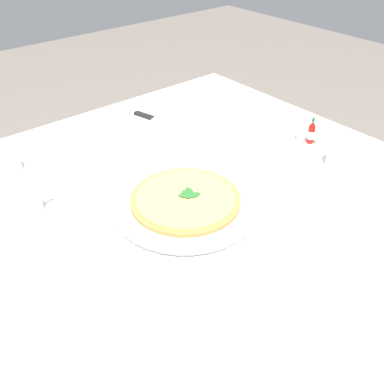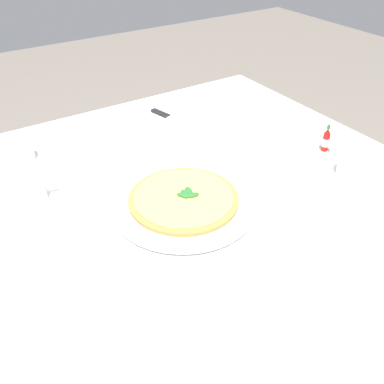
{
  "view_description": "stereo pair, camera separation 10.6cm",
  "coord_description": "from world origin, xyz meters",
  "px_view_note": "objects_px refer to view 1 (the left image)",
  "views": [
    {
      "loc": [
        0.68,
        -0.58,
        1.38
      ],
      "look_at": [
        0.02,
        -0.03,
        0.77
      ],
      "focal_mm": 39.78,
      "sensor_mm": 36.0,
      "label": 1
    },
    {
      "loc": [
        0.74,
        -0.5,
        1.38
      ],
      "look_at": [
        0.02,
        -0.03,
        0.77
      ],
      "focal_mm": 39.78,
      "sensor_mm": 36.0,
      "label": 2
    }
  ],
  "objects_px": {
    "hot_sauce_bottle": "(311,133)",
    "pepper_shaker": "(301,133)",
    "coffee_cup_far_right": "(26,206)",
    "napkin_folded": "(155,123)",
    "pizza_plate": "(185,203)",
    "salt_shaker": "(320,138)",
    "coffee_cup_far_left": "(6,165)",
    "coffee_cup_near_left": "(341,157)",
    "menu_card": "(93,144)",
    "dinner_knife": "(156,120)",
    "pizza": "(185,199)"
  },
  "relations": [
    {
      "from": "pizza_plate",
      "to": "hot_sauce_bottle",
      "type": "relative_size",
      "value": 4.27
    },
    {
      "from": "pizza_plate",
      "to": "coffee_cup_far_right",
      "type": "relative_size",
      "value": 2.67
    },
    {
      "from": "menu_card",
      "to": "hot_sauce_bottle",
      "type": "bearing_deg",
      "value": 24.8
    },
    {
      "from": "salt_shaker",
      "to": "coffee_cup_far_left",
      "type": "bearing_deg",
      "value": -119.53
    },
    {
      "from": "napkin_folded",
      "to": "menu_card",
      "type": "xyz_separation_m",
      "value": [
        0.03,
        -0.24,
        0.02
      ]
    },
    {
      "from": "coffee_cup_far_right",
      "to": "coffee_cup_near_left",
      "type": "bearing_deg",
      "value": 64.99
    },
    {
      "from": "coffee_cup_far_left",
      "to": "pepper_shaker",
      "type": "xyz_separation_m",
      "value": [
        0.39,
        0.76,
        -0.0
      ]
    },
    {
      "from": "pizza_plate",
      "to": "salt_shaker",
      "type": "relative_size",
      "value": 6.29
    },
    {
      "from": "salt_shaker",
      "to": "dinner_knife",
      "type": "bearing_deg",
      "value": -143.67
    },
    {
      "from": "dinner_knife",
      "to": "salt_shaker",
      "type": "height_order",
      "value": "salt_shaker"
    },
    {
      "from": "pizza_plate",
      "to": "coffee_cup_far_left",
      "type": "distance_m",
      "value": 0.51
    },
    {
      "from": "napkin_folded",
      "to": "dinner_knife",
      "type": "xyz_separation_m",
      "value": [
        0.0,
        0.0,
        0.01
      ]
    },
    {
      "from": "coffee_cup_near_left",
      "to": "pepper_shaker",
      "type": "height_order",
      "value": "coffee_cup_near_left"
    },
    {
      "from": "coffee_cup_far_left",
      "to": "pizza_plate",
      "type": "bearing_deg",
      "value": 33.34
    },
    {
      "from": "coffee_cup_near_left",
      "to": "salt_shaker",
      "type": "relative_size",
      "value": 2.36
    },
    {
      "from": "pizza_plate",
      "to": "hot_sauce_bottle",
      "type": "xyz_separation_m",
      "value": [
        -0.01,
        0.5,
        0.02
      ]
    },
    {
      "from": "napkin_folded",
      "to": "coffee_cup_far_right",
      "type": "bearing_deg",
      "value": -78.79
    },
    {
      "from": "coffee_cup_near_left",
      "to": "napkin_folded",
      "type": "height_order",
      "value": "coffee_cup_near_left"
    },
    {
      "from": "coffee_cup_far_right",
      "to": "menu_card",
      "type": "height_order",
      "value": "menu_card"
    },
    {
      "from": "pizza_plate",
      "to": "menu_card",
      "type": "bearing_deg",
      "value": -173.29
    },
    {
      "from": "dinner_knife",
      "to": "salt_shaker",
      "type": "xyz_separation_m",
      "value": [
        0.42,
        0.31,
        0.0
      ]
    },
    {
      "from": "napkin_folded",
      "to": "coffee_cup_near_left",
      "type": "bearing_deg",
      "value": 16.31
    },
    {
      "from": "hot_sauce_bottle",
      "to": "pepper_shaker",
      "type": "bearing_deg",
      "value": -160.35
    },
    {
      "from": "hot_sauce_bottle",
      "to": "coffee_cup_far_left",
      "type": "bearing_deg",
      "value": -118.27
    },
    {
      "from": "pizza_plate",
      "to": "napkin_folded",
      "type": "relative_size",
      "value": 1.49
    },
    {
      "from": "napkin_folded",
      "to": "pepper_shaker",
      "type": "relative_size",
      "value": 4.21
    },
    {
      "from": "coffee_cup_near_left",
      "to": "pizza_plate",
      "type": "bearing_deg",
      "value": -106.61
    },
    {
      "from": "pizza_plate",
      "to": "coffee_cup_near_left",
      "type": "relative_size",
      "value": 2.67
    },
    {
      "from": "coffee_cup_near_left",
      "to": "hot_sauce_bottle",
      "type": "height_order",
      "value": "hot_sauce_bottle"
    },
    {
      "from": "salt_shaker",
      "to": "pizza_plate",
      "type": "bearing_deg",
      "value": -92.38
    },
    {
      "from": "coffee_cup_far_right",
      "to": "napkin_folded",
      "type": "relative_size",
      "value": 0.56
    },
    {
      "from": "salt_shaker",
      "to": "pepper_shaker",
      "type": "xyz_separation_m",
      "value": [
        -0.06,
        -0.02,
        0.0
      ]
    },
    {
      "from": "coffee_cup_far_right",
      "to": "pepper_shaker",
      "type": "bearing_deg",
      "value": 77.01
    },
    {
      "from": "dinner_knife",
      "to": "hot_sauce_bottle",
      "type": "relative_size",
      "value": 2.33
    },
    {
      "from": "pizza",
      "to": "dinner_knife",
      "type": "distance_m",
      "value": 0.44
    },
    {
      "from": "coffee_cup_far_right",
      "to": "napkin_folded",
      "type": "height_order",
      "value": "coffee_cup_far_right"
    },
    {
      "from": "coffee_cup_far_left",
      "to": "napkin_folded",
      "type": "bearing_deg",
      "value": 87.1
    },
    {
      "from": "coffee_cup_near_left",
      "to": "salt_shaker",
      "type": "xyz_separation_m",
      "value": [
        -0.11,
        0.06,
        -0.01
      ]
    },
    {
      "from": "pizza",
      "to": "coffee_cup_far_left",
      "type": "relative_size",
      "value": 2.06
    },
    {
      "from": "napkin_folded",
      "to": "hot_sauce_bottle",
      "type": "height_order",
      "value": "hot_sauce_bottle"
    },
    {
      "from": "pizza",
      "to": "dinner_knife",
      "type": "height_order",
      "value": "pizza"
    },
    {
      "from": "coffee_cup_far_right",
      "to": "coffee_cup_far_left",
      "type": "height_order",
      "value": "coffee_cup_far_left"
    },
    {
      "from": "coffee_cup_far_left",
      "to": "coffee_cup_near_left",
      "type": "bearing_deg",
      "value": 52.45
    },
    {
      "from": "pizza_plate",
      "to": "hot_sauce_bottle",
      "type": "distance_m",
      "value": 0.5
    },
    {
      "from": "pizza_plate",
      "to": "pizza",
      "type": "bearing_deg",
      "value": 88.1
    },
    {
      "from": "napkin_folded",
      "to": "coffee_cup_far_left",
      "type": "bearing_deg",
      "value": -101.48
    },
    {
      "from": "dinner_knife",
      "to": "menu_card",
      "type": "bearing_deg",
      "value": -99.18
    },
    {
      "from": "napkin_folded",
      "to": "hot_sauce_bottle",
      "type": "distance_m",
      "value": 0.49
    },
    {
      "from": "napkin_folded",
      "to": "salt_shaker",
      "type": "distance_m",
      "value": 0.52
    },
    {
      "from": "salt_shaker",
      "to": "menu_card",
      "type": "relative_size",
      "value": 0.71
    }
  ]
}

